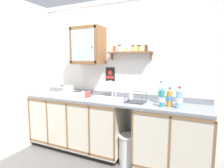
{
  "coord_description": "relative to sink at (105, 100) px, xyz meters",
  "views": [
    {
      "loc": [
        1.25,
        -2.26,
        1.54
      ],
      "look_at": [
        -0.01,
        0.4,
        1.17
      ],
      "focal_mm": 29.76,
      "sensor_mm": 36.0,
      "label": 1
    }
  ],
  "objects": [
    {
      "name": "bottle_detergent_teal_1",
      "position": [
        0.92,
        -0.14,
        0.13
      ],
      "size": [
        0.07,
        0.07,
        0.27
      ],
      "color": "teal",
      "rests_on": "countertop"
    },
    {
      "name": "trash_bin",
      "position": [
        0.44,
        -0.14,
        -0.69
      ],
      "size": [
        0.28,
        0.28,
        0.46
      ],
      "color": "silver",
      "rests_on": "ground"
    },
    {
      "name": "dish_rack",
      "position": [
        0.51,
        -0.03,
        0.04
      ],
      "size": [
        0.28,
        0.25,
        0.16
      ],
      "color": "#333338",
      "rests_on": "countertop"
    },
    {
      "name": "spice_shelf",
      "position": [
        0.34,
        0.17,
        0.77
      ],
      "size": [
        0.72,
        0.14,
        0.23
      ],
      "color": "brown"
    },
    {
      "name": "bottle_water_blue_4",
      "position": [
        1.13,
        -0.13,
        0.14
      ],
      "size": [
        0.09,
        0.09,
        0.28
      ],
      "color": "#8CB7E0",
      "rests_on": "countertop"
    },
    {
      "name": "wall_cabinet",
      "position": [
        -0.36,
        0.08,
        0.87
      ],
      "size": [
        0.52,
        0.35,
        0.61
      ],
      "color": "brown"
    },
    {
      "name": "sink",
      "position": [
        0.0,
        0.0,
        0.0
      ],
      "size": [
        0.51,
        0.44,
        0.39
      ],
      "color": "silver",
      "rests_on": "countertop"
    },
    {
      "name": "bottle_opaque_white_2",
      "position": [
        1.12,
        0.0,
        0.12
      ],
      "size": [
        0.08,
        0.08,
        0.24
      ],
      "color": "white",
      "rests_on": "countertop"
    },
    {
      "name": "lower_cabinet_run",
      "position": [
        -0.52,
        -0.04,
        -0.46
      ],
      "size": [
        1.69,
        0.57,
        0.91
      ],
      "color": "black",
      "rests_on": "ground"
    },
    {
      "name": "countertop",
      "position": [
        0.09,
        -0.04,
        -0.0
      ],
      "size": [
        2.9,
        0.59,
        0.03
      ],
      "primitive_type": "cube",
      "color": "gray",
      "rests_on": "lower_cabinet_run"
    },
    {
      "name": "back_wall",
      "position": [
        0.09,
        0.26,
        0.36
      ],
      "size": [
        3.54,
        0.07,
        2.54
      ],
      "color": "silver",
      "rests_on": "ground"
    },
    {
      "name": "saucepan",
      "position": [
        -0.72,
        -0.01,
        0.14
      ],
      "size": [
        0.32,
        0.19,
        0.08
      ],
      "color": "silver",
      "rests_on": "hot_plate_stove"
    },
    {
      "name": "bottle_juice_amber_0",
      "position": [
        1.0,
        -0.08,
        0.13
      ],
      "size": [
        0.08,
        0.08,
        0.26
      ],
      "color": "gold",
      "rests_on": "countertop"
    },
    {
      "name": "hot_plate_stove",
      "position": [
        -0.63,
        -0.03,
        0.05
      ],
      "size": [
        0.39,
        0.27,
        0.08
      ],
      "color": "silver",
      "rests_on": "countertop"
    },
    {
      "name": "lower_cabinet_run_right",
      "position": [
        1.06,
        -0.04,
        -0.46
      ],
      "size": [
        1.0,
        0.57,
        0.91
      ],
      "color": "black",
      "rests_on": "ground"
    },
    {
      "name": "backsplash",
      "position": [
        0.09,
        0.23,
        0.05
      ],
      "size": [
        2.9,
        0.02,
        0.08
      ],
      "primitive_type": "cube",
      "color": "gray",
      "rests_on": "countertop"
    },
    {
      "name": "warning_sign",
      "position": [
        -0.02,
        0.24,
        0.39
      ],
      "size": [
        0.17,
        0.01,
        0.23
      ],
      "color": "black"
    },
    {
      "name": "bottle_water_clear_3",
      "position": [
        0.86,
        0.06,
        0.16
      ],
      "size": [
        0.07,
        0.07,
        0.32
      ],
      "color": "silver",
      "rests_on": "countertop"
    },
    {
      "name": "floor",
      "position": [
        0.09,
        -0.33,
        -0.92
      ],
      "size": [
        5.94,
        5.94,
        0.0
      ],
      "primitive_type": "plane",
      "color": "#565451",
      "rests_on": "ground"
    },
    {
      "name": "side_wall_left",
      "position": [
        -1.4,
        -0.65,
        0.35
      ],
      "size": [
        0.05,
        3.37,
        2.54
      ],
      "primitive_type": "cube",
      "color": "silver",
      "rests_on": "ground"
    },
    {
      "name": "mug",
      "position": [
        -0.29,
        -0.05,
        0.07
      ],
      "size": [
        0.12,
        0.1,
        0.11
      ],
      "color": "#B24C47",
      "rests_on": "countertop"
    }
  ]
}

